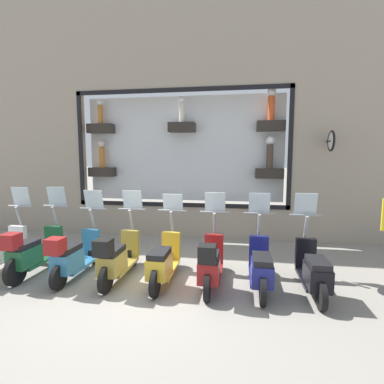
# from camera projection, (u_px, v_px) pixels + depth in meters

# --- Properties ---
(ground_plane) EXTENTS (120.00, 120.00, 0.00)m
(ground_plane) POSITION_uv_depth(u_px,v_px,m) (143.00, 286.00, 5.48)
(ground_plane) COLOR gray
(building_facade) EXTENTS (1.19, 36.00, 8.00)m
(building_facade) POSITION_uv_depth(u_px,v_px,m) (181.00, 96.00, 8.53)
(building_facade) COLOR gray
(building_facade) RESTS_ON ground_plane
(scooter_black_0) EXTENTS (1.79, 0.61, 1.66)m
(scooter_black_0) POSITION_uv_depth(u_px,v_px,m) (313.00, 270.00, 5.15)
(scooter_black_0) COLOR black
(scooter_black_0) RESTS_ON ground_plane
(scooter_navy_1) EXTENTS (1.79, 0.61, 1.65)m
(scooter_navy_1) POSITION_uv_depth(u_px,v_px,m) (261.00, 267.00, 5.29)
(scooter_navy_1) COLOR black
(scooter_navy_1) RESTS_ON ground_plane
(scooter_red_2) EXTENTS (1.79, 0.60, 1.64)m
(scooter_red_2) POSITION_uv_depth(u_px,v_px,m) (210.00, 263.00, 5.37)
(scooter_red_2) COLOR black
(scooter_red_2) RESTS_ON ground_plane
(scooter_yellow_3) EXTENTS (1.80, 0.60, 1.59)m
(scooter_yellow_3) POSITION_uv_depth(u_px,v_px,m) (163.00, 261.00, 5.57)
(scooter_yellow_3) COLOR black
(scooter_yellow_3) RESTS_ON ground_plane
(scooter_olive_4) EXTENTS (1.80, 0.60, 1.65)m
(scooter_olive_4) POSITION_uv_depth(u_px,v_px,m) (117.00, 257.00, 5.65)
(scooter_olive_4) COLOR black
(scooter_olive_4) RESTS_ON ground_plane
(scooter_teal_5) EXTENTS (1.79, 0.60, 1.64)m
(scooter_teal_5) POSITION_uv_depth(u_px,v_px,m) (74.00, 255.00, 5.79)
(scooter_teal_5) COLOR black
(scooter_teal_5) RESTS_ON ground_plane
(scooter_green_6) EXTENTS (1.81, 0.61, 1.70)m
(scooter_green_6) POSITION_uv_depth(u_px,v_px,m) (33.00, 252.00, 5.94)
(scooter_green_6) COLOR black
(scooter_green_6) RESTS_ON ground_plane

